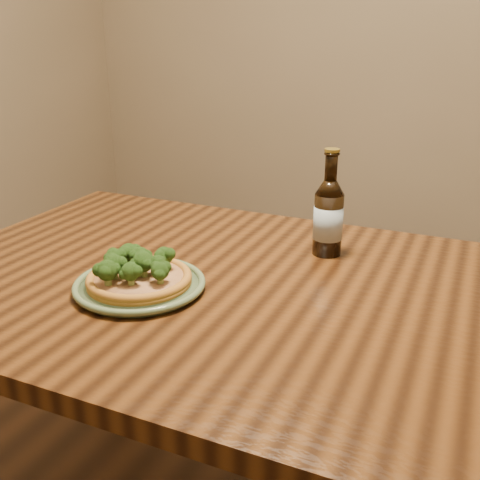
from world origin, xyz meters
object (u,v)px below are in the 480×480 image
at_px(pizza, 138,274).
at_px(beer_bottle, 328,216).
at_px(table, 283,331).
at_px(plate, 140,285).

xyz_separation_m(pizza, beer_bottle, (0.29, 0.34, 0.06)).
bearing_deg(table, beer_bottle, 84.34).
bearing_deg(table, plate, -157.08).
bearing_deg(plate, pizza, 179.74).
relative_size(table, plate, 6.05).
height_order(table, plate, plate).
bearing_deg(pizza, plate, -0.26).
xyz_separation_m(table, plate, (-0.27, -0.11, 0.10)).
bearing_deg(plate, table, 22.92).
distance_m(plate, beer_bottle, 0.45).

